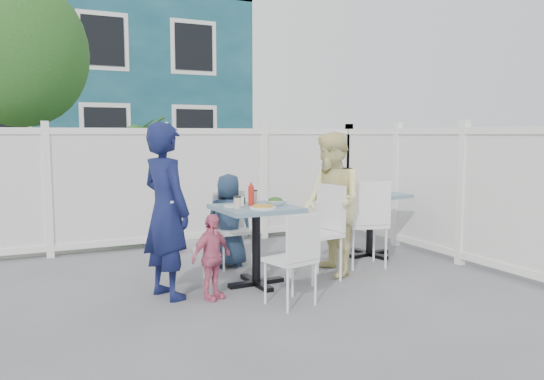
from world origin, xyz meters
name	(u,v)px	position (x,y,z in m)	size (l,w,h in m)	color
ground	(217,297)	(0.00, 0.00, 0.00)	(80.00, 80.00, 0.00)	slate
near_sidewalk	(139,230)	(0.00, 3.80, 0.01)	(24.00, 2.60, 0.01)	gray
street	(106,203)	(0.00, 7.50, 0.00)	(24.00, 5.00, 0.01)	black
far_sidewalk	(91,190)	(0.00, 10.60, 0.01)	(24.00, 1.60, 0.01)	gray
building	(59,88)	(-0.50, 14.00, 3.00)	(11.00, 6.00, 6.00)	#124452
fence_back	(165,189)	(0.10, 2.40, 0.78)	(5.86, 0.08, 1.60)	white
fence_right	(427,193)	(3.00, 0.60, 0.78)	(0.08, 3.66, 1.60)	white
tree	(19,53)	(-1.60, 3.30, 2.59)	(1.80, 1.62, 3.59)	#382316
potted_shrub_a	(140,178)	(-0.10, 3.10, 0.89)	(1.00, 1.00, 1.78)	#1C4A16
potted_shrub_b	(254,182)	(1.65, 3.00, 0.78)	(1.40, 1.22, 1.56)	#1C4A16
main_table	(256,224)	(0.49, 0.22, 0.62)	(0.80, 0.80, 0.80)	slate
spare_table	(370,208)	(2.30, 0.82, 0.61)	(0.84, 0.84, 0.79)	slate
chair_left	(181,238)	(-0.26, 0.28, 0.54)	(0.45, 0.46, 0.92)	white
chair_right	(322,224)	(1.22, 0.16, 0.58)	(0.49, 0.51, 0.99)	white
chair_back	(231,223)	(0.54, 1.07, 0.50)	(0.41, 0.39, 0.86)	white
chair_near	(296,253)	(0.54, -0.55, 0.49)	(0.46, 0.45, 0.84)	white
chair_spare	(367,217)	(1.91, 0.33, 0.58)	(0.55, 0.54, 1.00)	white
man	(166,211)	(-0.42, 0.21, 0.82)	(0.59, 0.39, 1.63)	#121842
woman	(332,204)	(1.38, 0.24, 0.78)	(0.75, 0.59, 1.55)	#F4E258
boy	(229,220)	(0.51, 1.06, 0.54)	(0.52, 0.34, 1.07)	#1F3049
toddler	(212,257)	(-0.07, -0.04, 0.40)	(0.47, 0.19, 0.80)	#D86486
plate_main	(263,208)	(0.49, 0.04, 0.81)	(0.26, 0.26, 0.02)	white
plate_side	(234,206)	(0.29, 0.30, 0.81)	(0.21, 0.21, 0.01)	white
salad_bowl	(275,202)	(0.70, 0.21, 0.83)	(0.22, 0.22, 0.05)	white
coffee_cup_a	(237,203)	(0.26, 0.15, 0.86)	(0.07, 0.07, 0.11)	beige
coffee_cup_b	(253,197)	(0.54, 0.42, 0.87)	(0.09, 0.09, 0.13)	beige
ketchup_bottle	(251,196)	(0.47, 0.30, 0.90)	(0.06, 0.06, 0.19)	red
salt_shaker	(243,200)	(0.44, 0.44, 0.84)	(0.03, 0.03, 0.07)	white
pepper_shaker	(244,200)	(0.46, 0.45, 0.84)	(0.03, 0.03, 0.07)	black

